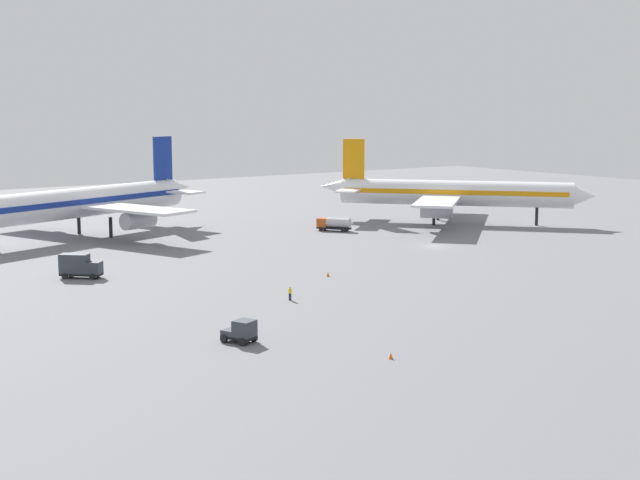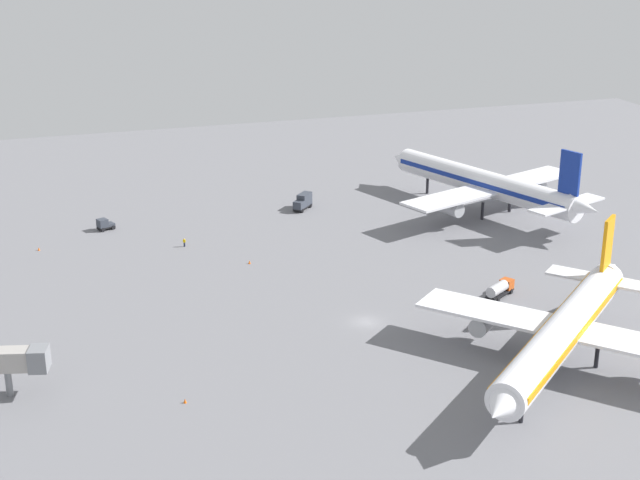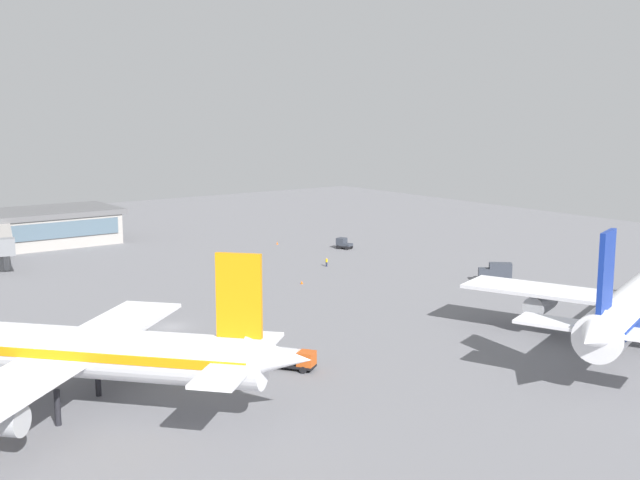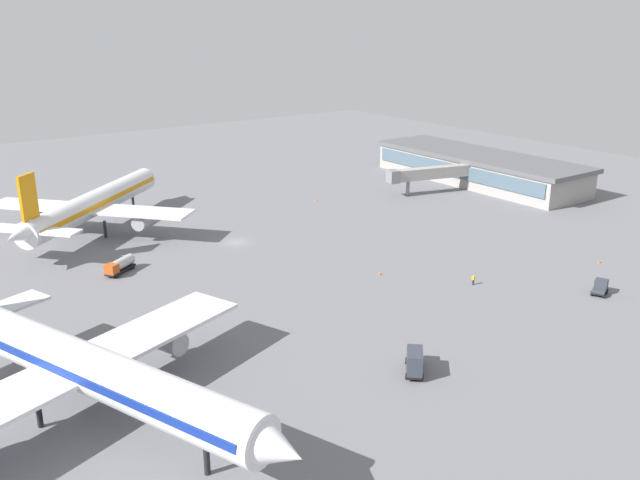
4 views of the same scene
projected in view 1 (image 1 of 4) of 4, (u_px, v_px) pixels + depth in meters
ground at (435, 246)px, 148.30m from camera, size 288.00×288.00×0.00m
airplane_at_gate at (80, 203)px, 156.68m from camera, size 54.66×45.00×17.24m
airplane_taxiing at (452, 193)px, 176.82m from camera, size 40.74×44.18×16.48m
catering_truck at (79, 266)px, 120.72m from camera, size 5.39×5.21×3.30m
baggage_tug at (241, 331)px, 87.86m from camera, size 3.19×3.68×2.30m
fuel_truck at (334, 224)px, 166.18m from camera, size 5.01×6.32×2.50m
ground_crew_worker at (290, 293)px, 107.05m from camera, size 0.54×0.54×1.67m
safety_cone_mid_apron at (328, 274)px, 122.01m from camera, size 0.44×0.44×0.60m
safety_cone_far_side at (391, 356)px, 82.35m from camera, size 0.44×0.44×0.60m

